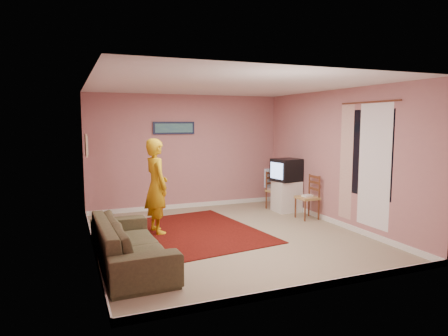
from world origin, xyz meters
name	(u,v)px	position (x,y,z in m)	size (l,w,h in m)	color
ground	(228,236)	(0.00, 0.00, 0.00)	(5.00, 5.00, 0.00)	gray
wall_back	(187,152)	(0.00, 2.50, 1.30)	(4.50, 0.02, 2.60)	#B17574
wall_front	(311,183)	(0.00, -2.50, 1.30)	(4.50, 0.02, 2.60)	#B17574
wall_left	(90,168)	(-2.25, 0.00, 1.30)	(0.02, 5.00, 2.60)	#B17574
wall_right	(336,158)	(2.25, 0.00, 1.30)	(0.02, 5.00, 2.60)	#B17574
ceiling	(228,85)	(0.00, 0.00, 2.60)	(4.50, 5.00, 0.02)	silver
baseboard_back	(187,205)	(0.00, 2.49, 0.05)	(4.50, 0.02, 0.10)	white
baseboard_front	(308,288)	(0.00, -2.49, 0.05)	(4.50, 0.02, 0.10)	white
baseboard_left	(94,248)	(-2.24, 0.00, 0.05)	(0.02, 5.00, 0.10)	white
baseboard_right	(333,221)	(2.24, 0.00, 0.05)	(0.02, 5.00, 0.10)	white
window	(369,154)	(2.24, -0.90, 1.45)	(0.01, 1.10, 1.50)	black
curtain_sheer	(374,166)	(2.23, -1.05, 1.25)	(0.01, 0.75, 2.10)	white
curtain_floral	(346,162)	(2.21, -0.35, 1.25)	(0.01, 0.35, 2.10)	#F0E4CD
curtain_rod	(369,102)	(2.20, -0.90, 2.32)	(0.02, 0.02, 1.40)	#5D2F1C
picture_back	(174,128)	(-0.30, 2.47, 1.85)	(0.95, 0.04, 0.28)	#131A36
picture_left	(86,145)	(-2.22, 1.60, 1.55)	(0.04, 0.38, 0.42)	beige
area_rug	(192,232)	(-0.52, 0.46, 0.01)	(2.22, 2.78, 0.01)	black
tv_cabinet	(287,196)	(1.95, 1.31, 0.34)	(0.54, 0.49, 0.68)	white
crt_tv	(287,170)	(1.94, 1.31, 0.93)	(0.65, 0.60, 0.49)	black
chair_a	(277,186)	(1.87, 1.62, 0.52)	(0.47, 0.46, 0.47)	tan
dvd_player	(276,189)	(1.87, 1.62, 0.47)	(0.35, 0.25, 0.06)	#ADADB2
blue_throw	(273,178)	(1.87, 1.81, 0.69)	(0.42, 0.05, 0.44)	#90B3EC
chair_b	(307,192)	(1.99, 0.55, 0.55)	(0.39, 0.41, 0.49)	tan
game_console	(307,196)	(1.99, 0.55, 0.48)	(0.20, 0.14, 0.04)	white
sofa	(130,242)	(-1.80, -0.81, 0.32)	(2.20, 0.86, 0.64)	#4C492E
person	(156,186)	(-1.11, 0.67, 0.85)	(0.62, 0.41, 1.70)	gold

